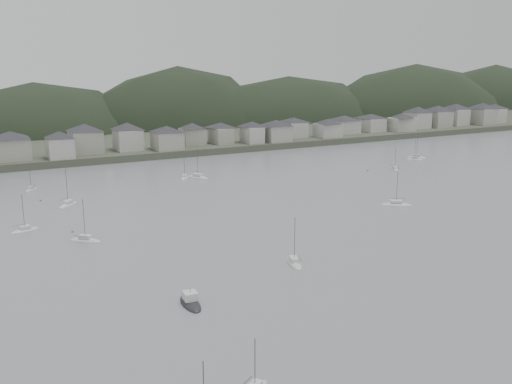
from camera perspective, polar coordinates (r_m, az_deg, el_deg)
ground at (r=104.34m, az=20.00°, el=-11.60°), size 900.00×900.00×0.00m
far_shore_land at (r=366.72m, az=-16.34°, el=6.26°), size 900.00×250.00×3.00m
forested_ridge at (r=344.64m, az=-14.54°, el=3.81°), size 851.55×103.94×102.57m
waterfront_town at (r=276.62m, az=-1.20°, el=6.19°), size 451.48×28.46×12.92m
sailboat_lead at (r=121.98m, az=3.82°, el=-7.06°), size 4.75×8.43×10.99m
moored_fleet at (r=147.16m, az=-4.16°, el=-3.50°), size 239.07×175.53×13.11m
motor_launch_far at (r=103.52m, az=-6.53°, el=-10.87°), size 3.63×8.52×3.98m
mooring_buoys at (r=144.62m, az=-2.75°, el=-3.79°), size 146.08×127.33×0.70m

